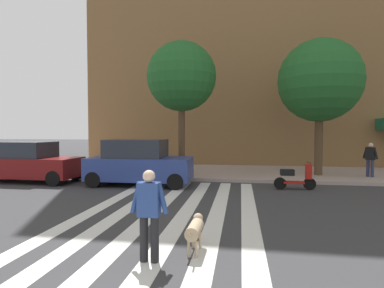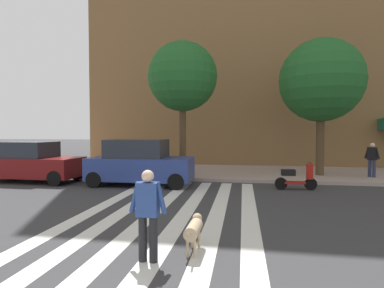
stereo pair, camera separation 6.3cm
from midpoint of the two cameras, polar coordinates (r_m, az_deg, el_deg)
name	(u,v)px [view 1 (the left image)]	position (r m, az deg, el deg)	size (l,w,h in m)	color
ground_plane	(129,226)	(7.96, -11.97, -14.66)	(160.00, 160.00, 0.00)	#353538
sidewalk_far	(192,171)	(17.35, -0.13, -5.13)	(80.00, 6.00, 0.15)	#A28F87
crosswalk_stripes	(157,227)	(7.73, -6.79, -15.09)	(4.95, 13.17, 0.01)	silver
parked_car_near_curb	(30,163)	(16.00, -28.08, -3.13)	(4.49, 2.01, 1.85)	maroon
parked_car_behind_first	(139,163)	(13.49, -9.96, -3.53)	(4.46, 2.11, 1.98)	navy
parked_scooter	(295,178)	(12.93, 18.52, -5.99)	(1.63, 0.50, 1.11)	black
street_tree_nearest	(182,77)	(15.47, -2.07, 12.36)	(3.44, 3.44, 6.62)	#4C3823
street_tree_middle	(320,81)	(16.72, 22.62, 10.79)	(4.09, 4.09, 6.75)	#4C3823
pedestrian_dog_walker	(149,210)	(5.58, -8.33, -12.11)	(0.70, 0.25, 1.64)	black
dog_on_leash	(195,229)	(6.10, 0.26, -15.53)	(0.28, 1.08, 0.65)	tan
pedestrian_bystander	(370,158)	(16.94, 30.22, -2.21)	(0.57, 0.55, 1.64)	#282D4C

